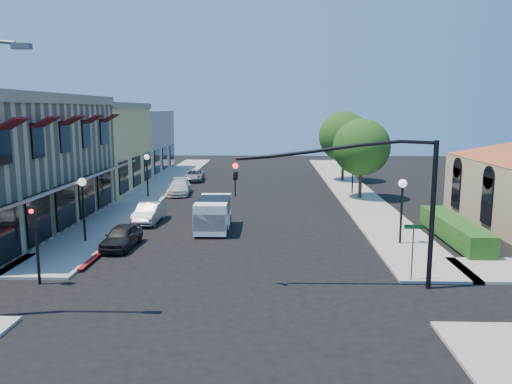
{
  "coord_description": "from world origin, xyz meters",
  "views": [
    {
      "loc": [
        1.6,
        -18.03,
        7.19
      ],
      "look_at": [
        0.76,
        9.52,
        2.6
      ],
      "focal_mm": 35.0,
      "sensor_mm": 36.0,
      "label": 1
    }
  ],
  "objects_px": {
    "lamppost_left_near": "(83,193)",
    "parked_car_c": "(179,187)",
    "lamppost_left_far": "(147,165)",
    "parked_car_b": "(149,213)",
    "parked_car_a": "(122,237)",
    "lamppost_right_far": "(353,163)",
    "secondary_signal": "(35,230)",
    "lamppost_right_near": "(402,195)",
    "white_van": "(213,212)",
    "street_tree_a": "(361,147)",
    "street_name_sign": "(413,243)",
    "signal_mast_arm": "(379,189)",
    "parked_car_d": "(194,176)",
    "street_tree_b": "(344,136)"
  },
  "relations": [
    {
      "from": "street_name_sign",
      "to": "lamppost_right_far",
      "type": "relative_size",
      "value": 0.7
    },
    {
      "from": "secondary_signal",
      "to": "parked_car_c",
      "type": "height_order",
      "value": "secondary_signal"
    },
    {
      "from": "parked_car_a",
      "to": "parked_car_c",
      "type": "height_order",
      "value": "parked_car_c"
    },
    {
      "from": "street_tree_a",
      "to": "lamppost_left_near",
      "type": "xyz_separation_m",
      "value": [
        -17.3,
        -14.0,
        -1.46
      ]
    },
    {
      "from": "street_name_sign",
      "to": "lamppost_left_near",
      "type": "height_order",
      "value": "lamppost_left_near"
    },
    {
      "from": "street_tree_a",
      "to": "white_van",
      "type": "bearing_deg",
      "value": -134.08
    },
    {
      "from": "parked_car_a",
      "to": "lamppost_left_near",
      "type": "bearing_deg",
      "value": 160.92
    },
    {
      "from": "lamppost_right_far",
      "to": "white_van",
      "type": "distance_m",
      "value": 16.68
    },
    {
      "from": "lamppost_right_near",
      "to": "parked_car_c",
      "type": "bearing_deg",
      "value": 133.22
    },
    {
      "from": "lamppost_right_far",
      "to": "parked_car_a",
      "type": "xyz_separation_m",
      "value": [
        -14.7,
        -16.95,
        -2.13
      ]
    },
    {
      "from": "lamppost_left_far",
      "to": "parked_car_a",
      "type": "distance_m",
      "value": 15.28
    },
    {
      "from": "lamppost_right_near",
      "to": "lamppost_right_far",
      "type": "bearing_deg",
      "value": 90.0
    },
    {
      "from": "street_tree_b",
      "to": "lamppost_right_near",
      "type": "xyz_separation_m",
      "value": [
        -0.3,
        -24.0,
        -1.81
      ]
    },
    {
      "from": "white_van",
      "to": "parked_car_c",
      "type": "distance_m",
      "value": 13.37
    },
    {
      "from": "lamppost_left_far",
      "to": "parked_car_a",
      "type": "height_order",
      "value": "lamppost_left_far"
    },
    {
      "from": "white_van",
      "to": "secondary_signal",
      "type": "bearing_deg",
      "value": -122.67
    },
    {
      "from": "street_tree_b",
      "to": "lamppost_left_far",
      "type": "relative_size",
      "value": 1.97
    },
    {
      "from": "street_tree_a",
      "to": "secondary_signal",
      "type": "height_order",
      "value": "street_tree_a"
    },
    {
      "from": "parked_car_d",
      "to": "parked_car_b",
      "type": "bearing_deg",
      "value": -92.58
    },
    {
      "from": "parked_car_c",
      "to": "parked_car_a",
      "type": "bearing_deg",
      "value": -94.52
    },
    {
      "from": "white_van",
      "to": "parked_car_d",
      "type": "height_order",
      "value": "white_van"
    },
    {
      "from": "secondary_signal",
      "to": "lamppost_left_near",
      "type": "bearing_deg",
      "value": 94.34
    },
    {
      "from": "lamppost_left_near",
      "to": "parked_car_d",
      "type": "xyz_separation_m",
      "value": [
        2.3,
        23.73,
        -2.18
      ]
    },
    {
      "from": "lamppost_left_near",
      "to": "parked_car_c",
      "type": "distance_m",
      "value": 15.95
    },
    {
      "from": "lamppost_left_far",
      "to": "parked_car_b",
      "type": "bearing_deg",
      "value": -75.66
    },
    {
      "from": "parked_car_b",
      "to": "parked_car_c",
      "type": "xyz_separation_m",
      "value": [
        0.0,
        10.65,
        -0.01
      ]
    },
    {
      "from": "lamppost_left_near",
      "to": "parked_car_c",
      "type": "relative_size",
      "value": 0.82
    },
    {
      "from": "secondary_signal",
      "to": "street_name_sign",
      "type": "bearing_deg",
      "value": 2.93
    },
    {
      "from": "secondary_signal",
      "to": "lamppost_right_far",
      "type": "height_order",
      "value": "lamppost_right_far"
    },
    {
      "from": "secondary_signal",
      "to": "street_tree_a",
      "type": "bearing_deg",
      "value": 50.79
    },
    {
      "from": "street_name_sign",
      "to": "white_van",
      "type": "distance_m",
      "value": 12.86
    },
    {
      "from": "lamppost_left_near",
      "to": "white_van",
      "type": "bearing_deg",
      "value": 24.35
    },
    {
      "from": "lamppost_left_far",
      "to": "parked_car_a",
      "type": "relative_size",
      "value": 1.0
    },
    {
      "from": "signal_mast_arm",
      "to": "parked_car_b",
      "type": "bearing_deg",
      "value": 136.34
    },
    {
      "from": "street_name_sign",
      "to": "parked_car_b",
      "type": "distance_m",
      "value": 17.48
    },
    {
      "from": "street_tree_a",
      "to": "lamppost_right_far",
      "type": "relative_size",
      "value": 1.82
    },
    {
      "from": "lamppost_right_near",
      "to": "secondary_signal",
      "type": "bearing_deg",
      "value": -158.22
    },
    {
      "from": "lamppost_right_near",
      "to": "parked_car_c",
      "type": "relative_size",
      "value": 0.82
    },
    {
      "from": "street_tree_a",
      "to": "parked_car_c",
      "type": "xyz_separation_m",
      "value": [
        -15.0,
        1.65,
        -3.57
      ]
    },
    {
      "from": "street_tree_a",
      "to": "parked_car_c",
      "type": "relative_size",
      "value": 1.49
    },
    {
      "from": "signal_mast_arm",
      "to": "parked_car_d",
      "type": "height_order",
      "value": "signal_mast_arm"
    },
    {
      "from": "lamppost_right_far",
      "to": "parked_car_b",
      "type": "xyz_separation_m",
      "value": [
        -14.7,
        -11.0,
        -2.1
      ]
    },
    {
      "from": "lamppost_right_near",
      "to": "parked_car_d",
      "type": "xyz_separation_m",
      "value": [
        -14.7,
        23.73,
        -2.18
      ]
    },
    {
      "from": "parked_car_b",
      "to": "white_van",
      "type": "bearing_deg",
      "value": -22.17
    },
    {
      "from": "signal_mast_arm",
      "to": "street_tree_a",
      "type": "bearing_deg",
      "value": 81.83
    },
    {
      "from": "secondary_signal",
      "to": "parked_car_c",
      "type": "distance_m",
      "value": 22.37
    },
    {
      "from": "parked_car_a",
      "to": "parked_car_c",
      "type": "xyz_separation_m",
      "value": [
        0.0,
        16.6,
        0.02
      ]
    },
    {
      "from": "lamppost_right_far",
      "to": "parked_car_c",
      "type": "bearing_deg",
      "value": -178.62
    },
    {
      "from": "street_tree_a",
      "to": "parked_car_c",
      "type": "height_order",
      "value": "street_tree_a"
    },
    {
      "from": "parked_car_c",
      "to": "signal_mast_arm",
      "type": "bearing_deg",
      "value": -65.96
    }
  ]
}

